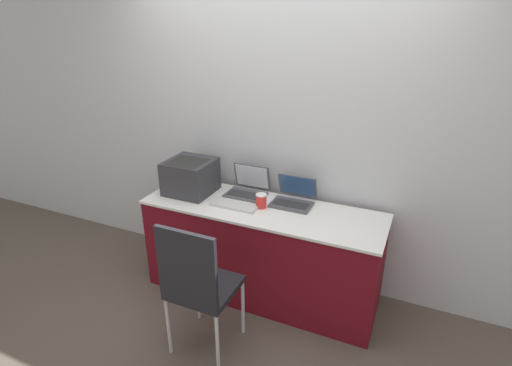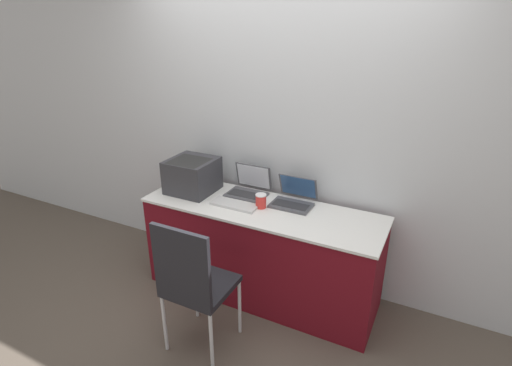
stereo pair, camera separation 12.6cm
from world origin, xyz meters
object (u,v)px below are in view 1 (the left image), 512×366
at_px(printer, 190,175).
at_px(external_keyboard, 235,205).
at_px(laptop_right, 293,198).
at_px(chair, 198,282).
at_px(laptop_left, 248,188).
at_px(coffee_cup, 261,201).

xyz_separation_m(printer, external_keyboard, (0.45, -0.09, -0.14)).
xyz_separation_m(printer, laptop_right, (0.84, 0.14, -0.10)).
height_order(external_keyboard, chair, chair).
height_order(laptop_left, external_keyboard, laptop_left).
bearing_deg(laptop_right, laptop_left, 178.01).
bearing_deg(external_keyboard, coffee_cup, 18.63).
distance_m(printer, chair, 1.00).
bearing_deg(external_keyboard, laptop_left, 91.45).
height_order(printer, chair, printer).
relative_size(printer, laptop_left, 1.16).
relative_size(external_keyboard, chair, 0.37).
relative_size(laptop_left, chair, 0.32).
distance_m(printer, laptop_left, 0.48).
bearing_deg(chair, external_keyboard, 96.47).
distance_m(laptop_left, external_keyboard, 0.25).
xyz_separation_m(external_keyboard, coffee_cup, (0.19, 0.06, 0.04)).
distance_m(printer, laptop_right, 0.86).
bearing_deg(external_keyboard, laptop_right, 30.84).
height_order(coffee_cup, chair, chair).
bearing_deg(coffee_cup, chair, -98.70).
relative_size(printer, external_keyboard, 0.99).
distance_m(laptop_right, coffee_cup, 0.26).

